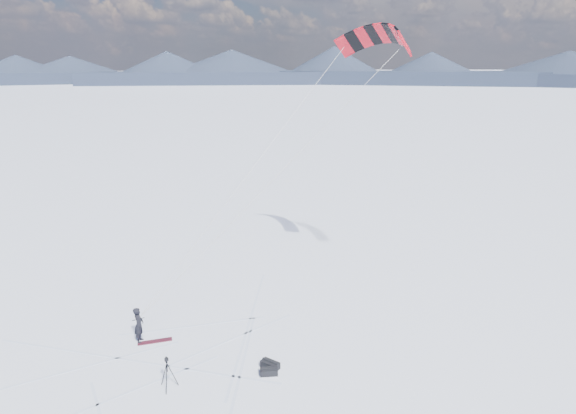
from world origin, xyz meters
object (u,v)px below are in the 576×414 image
object	(u,v)px
tripod	(167,369)
gear_bag_a	(269,372)
gear_bag_b	(270,365)
snowkiter	(140,341)
snowboard	(155,341)

from	to	relation	value
tripod	gear_bag_a	size ratio (longest dim) A/B	1.73
gear_bag_b	tripod	bearing A→B (deg)	-127.74
tripod	gear_bag_a	xyz separation A→B (m)	(4.01, -0.40, -0.73)
gear_bag_a	snowkiter	bearing A→B (deg)	152.29
tripod	gear_bag_a	bearing A→B (deg)	-16.68
snowkiter	gear_bag_a	distance (m)	6.53
gear_bag_b	snowboard	bearing A→B (deg)	-166.14
snowboard	tripod	xyz separation A→B (m)	(0.34, -3.57, 0.86)
snowkiter	snowboard	xyz separation A→B (m)	(0.64, -0.24, 0.02)
snowkiter	tripod	bearing A→B (deg)	-155.63
snowkiter	snowboard	bearing A→B (deg)	-100.43
snowkiter	tripod	size ratio (longest dim) A/B	1.26
snowboard	gear_bag_a	xyz separation A→B (m)	(4.35, -3.97, 0.12)
snowkiter	tripod	world-z (taller)	tripod
snowkiter	gear_bag_b	bearing A→B (deg)	-116.25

